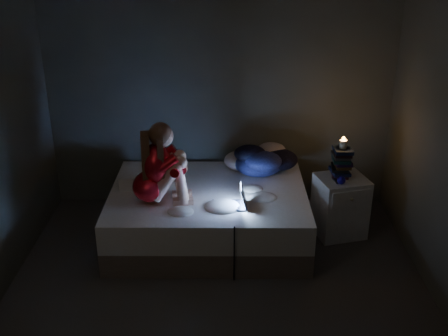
{
  "coord_description": "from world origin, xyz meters",
  "views": [
    {
      "loc": [
        0.07,
        -3.61,
        2.87
      ],
      "look_at": [
        0.05,
        1.0,
        0.8
      ],
      "focal_mm": 44.0,
      "sensor_mm": 36.0,
      "label": 1
    }
  ],
  "objects_px": {
    "bed": "(209,214)",
    "candle": "(343,147)",
    "woman": "(148,164)",
    "laptop": "(229,196)",
    "phone": "(336,179)",
    "nightstand": "(340,206)"
  },
  "relations": [
    {
      "from": "bed",
      "to": "candle",
      "type": "bearing_deg",
      "value": 7.27
    },
    {
      "from": "woman",
      "to": "candle",
      "type": "relative_size",
      "value": 9.66
    },
    {
      "from": "laptop",
      "to": "phone",
      "type": "height_order",
      "value": "laptop"
    },
    {
      "from": "woman",
      "to": "nightstand",
      "type": "xyz_separation_m",
      "value": [
        1.82,
        0.33,
        -0.6
      ]
    },
    {
      "from": "nightstand",
      "to": "candle",
      "type": "height_order",
      "value": "candle"
    },
    {
      "from": "woman",
      "to": "phone",
      "type": "xyz_separation_m",
      "value": [
        1.75,
        0.29,
        -0.29
      ]
    },
    {
      "from": "woman",
      "to": "nightstand",
      "type": "height_order",
      "value": "woman"
    },
    {
      "from": "bed",
      "to": "woman",
      "type": "xyz_separation_m",
      "value": [
        -0.52,
        -0.24,
        0.64
      ]
    },
    {
      "from": "candle",
      "to": "bed",
      "type": "bearing_deg",
      "value": -172.73
    },
    {
      "from": "woman",
      "to": "candle",
      "type": "bearing_deg",
      "value": 4.7
    },
    {
      "from": "bed",
      "to": "nightstand",
      "type": "height_order",
      "value": "nightstand"
    },
    {
      "from": "bed",
      "to": "candle",
      "type": "height_order",
      "value": "candle"
    },
    {
      "from": "laptop",
      "to": "nightstand",
      "type": "bearing_deg",
      "value": 19.85
    },
    {
      "from": "bed",
      "to": "nightstand",
      "type": "bearing_deg",
      "value": 4.05
    },
    {
      "from": "candle",
      "to": "phone",
      "type": "distance_m",
      "value": 0.32
    },
    {
      "from": "bed",
      "to": "phone",
      "type": "height_order",
      "value": "phone"
    },
    {
      "from": "bed",
      "to": "nightstand",
      "type": "distance_m",
      "value": 1.3
    },
    {
      "from": "phone",
      "to": "laptop",
      "type": "bearing_deg",
      "value": -155.78
    },
    {
      "from": "bed",
      "to": "phone",
      "type": "xyz_separation_m",
      "value": [
        1.22,
        0.05,
        0.36
      ]
    },
    {
      "from": "laptop",
      "to": "candle",
      "type": "height_order",
      "value": "candle"
    },
    {
      "from": "laptop",
      "to": "nightstand",
      "type": "xyz_separation_m",
      "value": [
        1.1,
        0.41,
        -0.32
      ]
    },
    {
      "from": "nightstand",
      "to": "laptop",
      "type": "bearing_deg",
      "value": -174.4
    }
  ]
}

